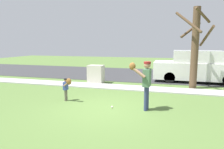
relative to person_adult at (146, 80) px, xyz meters
name	(u,v)px	position (x,y,z in m)	size (l,w,h in m)	color
ground_plane	(127,89)	(-1.34, 3.23, -1.07)	(48.00, 48.00, 0.00)	#567538
sidewalk_strip	(128,88)	(-1.34, 3.33, -1.04)	(36.00, 1.20, 0.06)	#B2B2AD
road_surface	(141,74)	(-1.34, 8.33, -1.06)	(36.00, 6.80, 0.02)	#38383A
person_adult	(146,80)	(0.00, 0.00, 0.00)	(0.72, 0.61, 1.71)	navy
person_child	(67,86)	(-3.17, 0.24, -0.42)	(0.42, 0.40, 0.97)	#6B6656
baseball	(112,107)	(-1.18, -0.11, -1.03)	(0.07, 0.07, 0.07)	white
utility_cabinet	(96,74)	(-3.42, 4.19, -0.54)	(0.88, 0.66, 1.06)	beige
street_tree_near	(195,45)	(1.93, 4.25, 1.15)	(1.84, 1.88, 4.12)	brown
parked_van_white	(197,67)	(2.28, 6.25, -0.16)	(5.00, 1.95, 1.88)	silver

